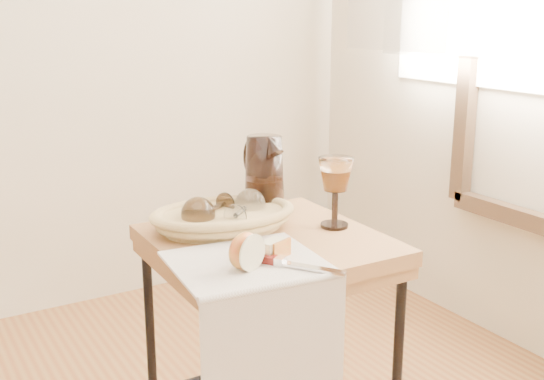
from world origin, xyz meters
TOP-DOWN VIEW (x-y plane):
  - side_table at (0.68, 0.50)m, footprint 0.52×0.52m
  - tea_towel at (0.56, 0.37)m, footprint 0.34×0.31m
  - bread_basket at (0.62, 0.60)m, footprint 0.35×0.26m
  - goblet_lying_a at (0.59, 0.61)m, footprint 0.16×0.13m
  - goblet_lying_b at (0.67, 0.58)m, footprint 0.15×0.14m
  - pitcher at (0.77, 0.66)m, footprint 0.18×0.25m
  - wine_goblet at (0.86, 0.48)m, footprint 0.11×0.11m
  - apple_half at (0.54, 0.34)m, footprint 0.09×0.07m
  - apple_wedge at (0.62, 0.36)m, footprint 0.06×0.05m
  - table_knife at (0.61, 0.31)m, footprint 0.16×0.22m

SIDE VIEW (x-z plane):
  - side_table at x=0.68m, z-range 0.00..0.65m
  - tea_towel at x=0.56m, z-range 0.65..0.65m
  - table_knife at x=0.61m, z-range 0.65..0.67m
  - apple_wedge at x=0.62m, z-range 0.65..0.69m
  - bread_basket at x=0.62m, z-range 0.65..0.70m
  - apple_half at x=0.54m, z-range 0.65..0.73m
  - goblet_lying_b at x=0.67m, z-range 0.66..0.74m
  - goblet_lying_a at x=0.59m, z-range 0.66..0.74m
  - wine_goblet at x=0.86m, z-range 0.65..0.82m
  - pitcher at x=0.77m, z-range 0.63..0.87m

